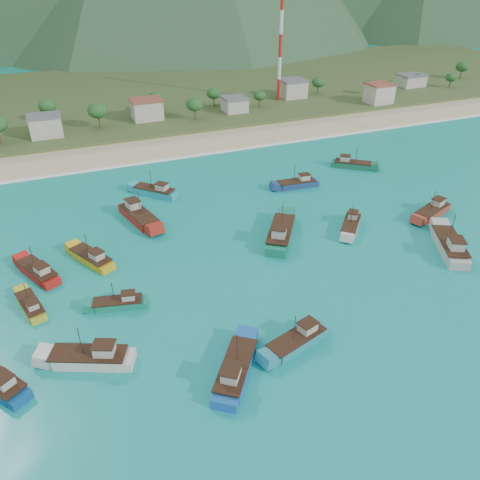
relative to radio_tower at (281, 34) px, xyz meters
name	(u,v)px	position (x,y,z in m)	size (l,w,h in m)	color
ground	(307,306)	(-47.08, -108.00, -24.28)	(600.00, 600.00, 0.00)	#0B8372
beach	(176,146)	(-47.08, -29.00, -24.28)	(400.00, 18.00, 1.20)	beige
land	(136,96)	(-47.08, 32.00, -24.28)	(400.00, 110.00, 2.40)	#385123
surf_line	(185,157)	(-47.08, -38.50, -24.28)	(400.00, 2.50, 0.08)	white
village	(173,107)	(-41.63, -5.53, -19.71)	(204.93, 31.48, 6.79)	beige
vegetation	(111,112)	(-61.66, -5.77, -19.11)	(277.02, 25.79, 8.52)	#235623
radio_tower	(281,34)	(0.00, 0.00, 0.00)	(1.20, 1.20, 45.35)	red
boat_3	(352,165)	(-8.74, -62.24, -23.56)	(10.04, 8.71, 6.10)	#1B6447
boat_6	(297,184)	(-27.71, -67.57, -23.59)	(10.25, 3.79, 5.93)	navy
boat_7	(38,272)	(-86.41, -83.47, -23.57)	(7.24, 10.49, 6.03)	#B51815
boat_8	(119,304)	(-74.79, -97.10, -23.76)	(8.86, 4.35, 5.03)	#137D5F
boat_9	(139,216)	(-66.25, -70.24, -23.32)	(6.76, 13.13, 7.44)	#A42217
boat_10	(281,234)	(-42.07, -88.00, -23.21)	(10.99, 13.49, 8.03)	#137558
boat_11	(297,341)	(-52.74, -115.19, -23.56)	(10.77, 5.96, 6.10)	teal
boat_12	(235,371)	(-63.00, -117.23, -23.43)	(9.55, 11.33, 6.82)	#1858AF
boat_14	(450,246)	(-14.58, -103.65, -23.28)	(9.25, 13.25, 7.64)	#ADA49E
boat_16	(31,306)	(-87.76, -92.58, -23.77)	(4.70, 8.75, 4.96)	gold
boat_18	(155,192)	(-60.32, -59.35, -23.52)	(9.77, 9.89, 6.34)	teal
boat_19	(92,259)	(-77.29, -82.53, -23.58)	(7.44, 10.36, 6.00)	gold
boat_21	(91,358)	(-80.34, -107.83, -23.44)	(11.80, 7.66, 6.74)	silver
boat_22	(351,225)	(-26.98, -89.53, -23.63)	(8.60, 9.16, 5.74)	beige
boat_24	(432,212)	(-7.60, -91.06, -23.52)	(11.10, 6.78, 6.31)	#A23527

